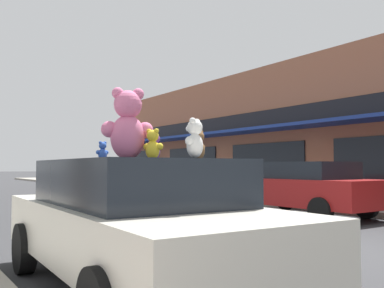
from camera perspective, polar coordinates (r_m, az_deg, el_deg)
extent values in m
plane|color=#333335|center=(7.56, 16.38, -13.38)|extent=(260.00, 260.00, 0.00)
cube|color=#9E6047|center=(24.81, 22.61, 0.71)|extent=(15.32, 28.58, 5.81)
cube|color=navy|center=(18.37, 8.22, 1.84)|extent=(1.44, 24.01, 0.12)
cube|color=black|center=(18.88, 9.71, 3.40)|extent=(0.08, 22.87, 0.70)
cube|color=black|center=(18.77, 9.79, -2.93)|extent=(0.06, 4.34, 2.00)
cube|color=black|center=(23.21, -0.11, -2.99)|extent=(0.06, 4.34, 2.00)
cube|color=black|center=(28.12, -6.70, -2.98)|extent=(0.06, 4.34, 2.00)
cube|color=beige|center=(4.96, -7.62, -11.52)|extent=(2.02, 4.59, 0.63)
cube|color=black|center=(4.91, -7.58, -5.00)|extent=(1.72, 2.55, 0.50)
cylinder|color=black|center=(6.06, -21.46, -12.81)|extent=(0.22, 0.65, 0.64)
cylinder|color=black|center=(6.65, -5.53, -12.12)|extent=(0.22, 0.65, 0.64)
cylinder|color=black|center=(4.38, 12.01, -16.84)|extent=(0.22, 0.65, 0.64)
ellipsoid|color=pink|center=(4.78, -8.57, 0.89)|extent=(0.46, 0.43, 0.49)
sphere|color=pink|center=(4.82, -8.54, 5.23)|extent=(0.40, 0.40, 0.31)
sphere|color=pink|center=(4.85, -7.20, 6.62)|extent=(0.17, 0.17, 0.13)
sphere|color=pink|center=(4.82, -9.87, 6.70)|extent=(0.17, 0.17, 0.13)
sphere|color=#FFA3DA|center=(4.95, -8.73, 4.79)|extent=(0.15, 0.15, 0.12)
sphere|color=pink|center=(4.84, -6.26, 1.85)|extent=(0.23, 0.23, 0.18)
sphere|color=pink|center=(4.79, -10.97, 1.94)|extent=(0.23, 0.23, 0.18)
ellipsoid|color=blue|center=(5.33, -11.83, -1.37)|extent=(0.12, 0.11, 0.14)
sphere|color=blue|center=(5.33, -11.82, -0.22)|extent=(0.10, 0.10, 0.09)
sphere|color=blue|center=(5.35, -11.52, 0.15)|extent=(0.04, 0.04, 0.04)
sphere|color=blue|center=(5.32, -12.12, 0.18)|extent=(0.04, 0.04, 0.04)
sphere|color=#548DFF|center=(5.37, -12.04, -0.29)|extent=(0.04, 0.04, 0.03)
sphere|color=blue|center=(5.37, -11.35, -1.11)|extent=(0.06, 0.06, 0.05)
sphere|color=blue|center=(5.31, -12.41, -1.08)|extent=(0.06, 0.06, 0.05)
ellipsoid|color=olive|center=(4.81, 0.87, -0.86)|extent=(0.20, 0.18, 0.21)
sphere|color=olive|center=(4.82, 0.86, 0.98)|extent=(0.17, 0.17, 0.13)
sphere|color=olive|center=(4.87, 1.18, 1.56)|extent=(0.07, 0.07, 0.06)
sphere|color=olive|center=(4.79, 0.54, 1.64)|extent=(0.07, 0.07, 0.06)
sphere|color=tan|center=(4.85, 0.31, 0.86)|extent=(0.07, 0.07, 0.05)
sphere|color=olive|center=(4.89, 1.31, -0.46)|extent=(0.10, 0.10, 0.08)
sphere|color=olive|center=(4.75, 0.17, -0.39)|extent=(0.10, 0.10, 0.08)
ellipsoid|color=yellow|center=(4.65, -5.28, -0.79)|extent=(0.19, 0.20, 0.21)
sphere|color=yellow|center=(4.66, -5.27, 1.09)|extent=(0.18, 0.18, 0.13)
sphere|color=yellow|center=(4.64, -4.77, 1.75)|extent=(0.07, 0.07, 0.06)
sphere|color=yellow|center=(4.69, -5.75, 1.70)|extent=(0.07, 0.07, 0.06)
sphere|color=#FFFF4D|center=(4.71, -4.90, 0.96)|extent=(0.07, 0.07, 0.05)
sphere|color=yellow|center=(4.62, -4.32, -0.33)|extent=(0.10, 0.10, 0.08)
sphere|color=yellow|center=(4.71, -6.05, -0.37)|extent=(0.10, 0.10, 0.08)
ellipsoid|color=purple|center=(4.86, -5.01, -0.98)|extent=(0.18, 0.19, 0.19)
sphere|color=purple|center=(4.86, -5.01, 0.68)|extent=(0.16, 0.16, 0.12)
sphere|color=purple|center=(4.91, -5.01, 1.20)|extent=(0.07, 0.07, 0.05)
sphere|color=purple|center=(4.82, -5.00, 1.27)|extent=(0.07, 0.07, 0.05)
sphere|color=#BA67ED|center=(4.86, -5.61, 0.60)|extent=(0.06, 0.06, 0.05)
sphere|color=purple|center=(4.94, -5.15, -0.63)|extent=(0.10, 0.10, 0.07)
sphere|color=purple|center=(4.78, -5.13, -0.55)|extent=(0.10, 0.10, 0.07)
ellipsoid|color=white|center=(3.95, 0.38, -0.24)|extent=(0.23, 0.22, 0.23)
sphere|color=white|center=(3.96, 0.38, 2.21)|extent=(0.20, 0.20, 0.15)
sphere|color=white|center=(4.02, 0.66, 2.95)|extent=(0.08, 0.08, 0.06)
sphere|color=white|center=(3.92, 0.08, 3.10)|extent=(0.08, 0.08, 0.06)
sphere|color=white|center=(3.98, -0.45, 2.05)|extent=(0.08, 0.08, 0.06)
sphere|color=white|center=(4.04, 0.70, 0.27)|extent=(0.12, 0.12, 0.08)
sphere|color=white|center=(3.87, -0.32, 0.41)|extent=(0.12, 0.12, 0.08)
cube|color=maroon|center=(12.43, 14.23, -6.14)|extent=(1.90, 4.64, 0.72)
cube|color=black|center=(12.41, 14.20, -3.41)|extent=(1.67, 2.83, 0.46)
cylinder|color=black|center=(12.82, 6.59, -7.74)|extent=(0.20, 0.64, 0.64)
cylinder|color=black|center=(14.10, 12.35, -7.26)|extent=(0.20, 0.64, 0.64)
cylinder|color=black|center=(10.82, 16.75, -8.50)|extent=(0.20, 0.64, 0.64)
cylinder|color=black|center=(12.31, 22.23, -7.72)|extent=(0.20, 0.64, 0.64)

